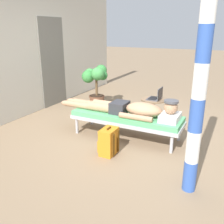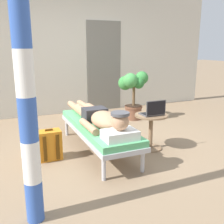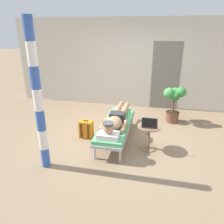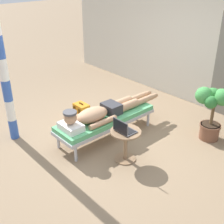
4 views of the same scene
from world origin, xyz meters
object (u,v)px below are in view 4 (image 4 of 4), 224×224
(person_reclining, at_px, (103,112))
(porch_post, at_px, (3,70))
(lounge_chair, at_px, (106,119))
(laptop, at_px, (123,129))
(backpack, at_px, (82,114))
(potted_plant, at_px, (213,106))
(side_table, at_px, (126,140))

(person_reclining, distance_m, porch_post, 1.77)
(lounge_chair, xyz_separation_m, laptop, (0.74, -0.29, 0.24))
(person_reclining, bearing_deg, lounge_chair, 90.00)
(porch_post, bearing_deg, laptop, 28.37)
(backpack, bearing_deg, potted_plant, 34.76)
(laptop, relative_size, porch_post, 0.12)
(backpack, distance_m, potted_plant, 2.42)
(backpack, bearing_deg, porch_post, -106.32)
(lounge_chair, height_order, side_table, side_table)
(lounge_chair, distance_m, potted_plant, 1.86)
(backpack, height_order, potted_plant, potted_plant)
(person_reclining, relative_size, potted_plant, 2.19)
(person_reclining, relative_size, porch_post, 0.85)
(laptop, bearing_deg, person_reclining, 163.62)
(person_reclining, xyz_separation_m, porch_post, (-1.06, -1.19, 0.76))
(potted_plant, relative_size, porch_post, 0.39)
(laptop, distance_m, porch_post, 2.16)
(person_reclining, bearing_deg, porch_post, -131.72)
(laptop, relative_size, potted_plant, 0.31)
(porch_post, bearing_deg, backpack, 73.68)
(person_reclining, distance_m, backpack, 0.77)
(person_reclining, height_order, backpack, person_reclining)
(person_reclining, height_order, porch_post, porch_post)
(lounge_chair, bearing_deg, backpack, -178.44)
(potted_plant, bearing_deg, backpack, -145.24)
(side_table, distance_m, potted_plant, 1.68)
(backpack, relative_size, porch_post, 0.17)
(side_table, relative_size, potted_plant, 0.53)
(person_reclining, distance_m, potted_plant, 1.90)
(lounge_chair, distance_m, person_reclining, 0.19)
(side_table, relative_size, laptop, 1.69)
(backpack, bearing_deg, side_table, -8.59)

